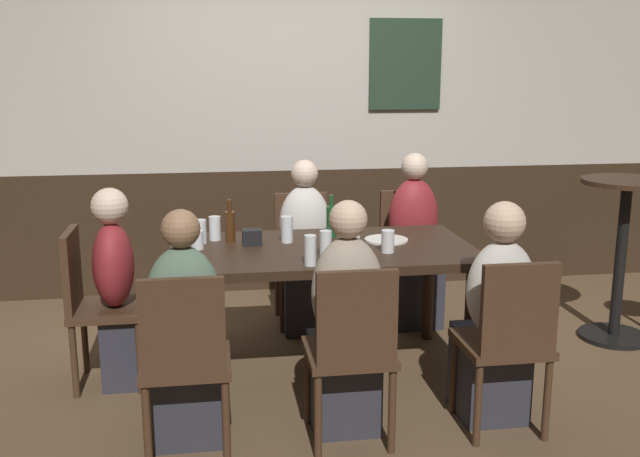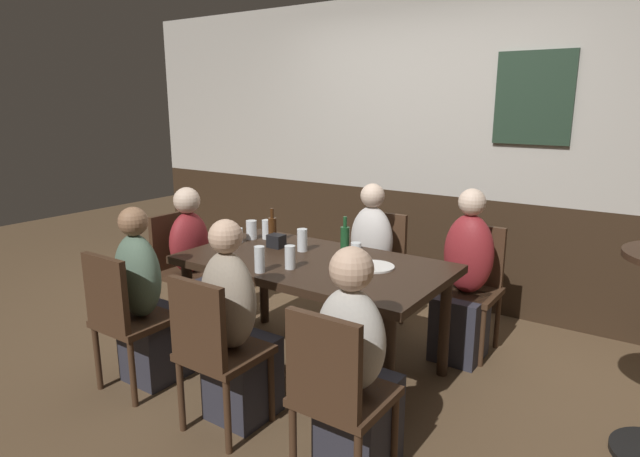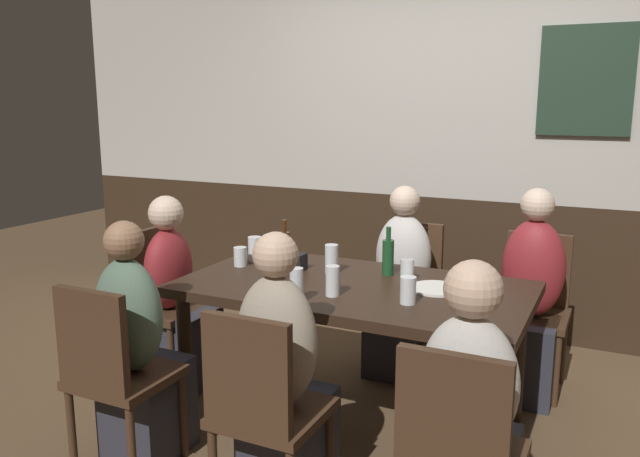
% 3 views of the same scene
% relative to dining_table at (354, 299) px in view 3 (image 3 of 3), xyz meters
% --- Properties ---
extents(ground_plane, '(12.00, 12.00, 0.00)m').
position_rel_dining_table_xyz_m(ground_plane, '(0.00, 0.00, -0.66)').
color(ground_plane, brown).
extents(wall_back, '(6.40, 0.13, 2.60)m').
position_rel_dining_table_xyz_m(wall_back, '(0.01, 1.65, 0.64)').
color(wall_back, '#332316').
rests_on(wall_back, ground_plane).
extents(dining_table, '(1.70, 0.93, 0.74)m').
position_rel_dining_table_xyz_m(dining_table, '(0.00, 0.00, 0.00)').
color(dining_table, black).
rests_on(dining_table, ground_plane).
extents(chair_left_near, '(0.40, 0.40, 0.88)m').
position_rel_dining_table_xyz_m(chair_left_near, '(-0.75, -0.88, -0.16)').
color(chair_left_near, '#422B1C').
rests_on(chair_left_near, ground_plane).
extents(chair_right_far, '(0.40, 0.40, 0.88)m').
position_rel_dining_table_xyz_m(chair_right_far, '(0.75, 0.88, -0.16)').
color(chair_right_far, '#422B1C').
rests_on(chair_right_far, ground_plane).
extents(chair_head_west, '(0.40, 0.40, 0.88)m').
position_rel_dining_table_xyz_m(chair_head_west, '(-1.27, 0.00, -0.16)').
color(chair_head_west, '#422B1C').
rests_on(chair_head_west, ground_plane).
extents(chair_right_near, '(0.40, 0.40, 0.88)m').
position_rel_dining_table_xyz_m(chair_right_near, '(0.75, -0.88, -0.16)').
color(chair_right_near, '#422B1C').
rests_on(chair_right_near, ground_plane).
extents(chair_mid_near, '(0.40, 0.40, 0.88)m').
position_rel_dining_table_xyz_m(chair_mid_near, '(0.00, -0.88, -0.16)').
color(chair_mid_near, '#422B1C').
rests_on(chair_mid_near, ground_plane).
extents(chair_mid_far, '(0.40, 0.40, 0.88)m').
position_rel_dining_table_xyz_m(chair_mid_far, '(0.00, 0.88, -0.16)').
color(chair_mid_far, '#422B1C').
rests_on(chair_mid_far, ground_plane).
extents(person_left_near, '(0.34, 0.37, 1.13)m').
position_rel_dining_table_xyz_m(person_left_near, '(-0.75, -0.72, -0.19)').
color(person_left_near, '#2D2D38').
rests_on(person_left_near, ground_plane).
extents(person_right_far, '(0.34, 0.37, 1.17)m').
position_rel_dining_table_xyz_m(person_right_far, '(0.75, 0.72, -0.17)').
color(person_right_far, '#2D2D38').
rests_on(person_right_far, ground_plane).
extents(person_head_west, '(0.37, 0.34, 1.11)m').
position_rel_dining_table_xyz_m(person_head_west, '(-1.10, 0.00, -0.19)').
color(person_head_west, '#2D2D38').
rests_on(person_head_west, ground_plane).
extents(person_right_near, '(0.34, 0.37, 1.12)m').
position_rel_dining_table_xyz_m(person_right_near, '(0.75, -0.72, -0.19)').
color(person_right_near, '#2D2D38').
rests_on(person_right_near, ground_plane).
extents(person_mid_near, '(0.34, 0.37, 1.15)m').
position_rel_dining_table_xyz_m(person_mid_near, '(0.00, -0.72, -0.18)').
color(person_mid_near, '#2D2D38').
rests_on(person_mid_near, ground_plane).
extents(person_mid_far, '(0.34, 0.37, 1.14)m').
position_rel_dining_table_xyz_m(person_mid_far, '(-0.00, 0.72, -0.18)').
color(person_mid_far, '#2D2D38').
rests_on(person_mid_far, ground_plane).
extents(tumbler_short, '(0.07, 0.07, 0.12)m').
position_rel_dining_table_xyz_m(tumbler_short, '(0.34, -0.17, 0.13)').
color(tumbler_short, silver).
rests_on(tumbler_short, dining_table).
extents(pint_glass_stout, '(0.07, 0.07, 0.10)m').
position_rel_dining_table_xyz_m(pint_glass_stout, '(-0.70, 0.06, 0.12)').
color(pint_glass_stout, silver).
rests_on(pint_glass_stout, dining_table).
extents(pint_glass_amber, '(0.07, 0.07, 0.11)m').
position_rel_dining_table_xyz_m(pint_glass_amber, '(0.22, 0.17, 0.13)').
color(pint_glass_amber, silver).
rests_on(pint_glass_amber, dining_table).
extents(pint_glass_pale, '(0.08, 0.08, 0.14)m').
position_rel_dining_table_xyz_m(pint_glass_pale, '(-0.68, 0.19, 0.14)').
color(pint_glass_pale, silver).
rests_on(pint_glass_pale, dining_table).
extents(highball_clear, '(0.07, 0.07, 0.15)m').
position_rel_dining_table_xyz_m(highball_clear, '(-0.19, 0.14, 0.14)').
color(highball_clear, silver).
rests_on(highball_clear, dining_table).
extents(beer_glass_tall, '(0.07, 0.07, 0.14)m').
position_rel_dining_table_xyz_m(beer_glass_tall, '(-0.02, -0.22, 0.14)').
color(beer_glass_tall, silver).
rests_on(beer_glass_tall, dining_table).
extents(beer_glass_half, '(0.07, 0.07, 0.14)m').
position_rel_dining_table_xyz_m(beer_glass_half, '(-0.60, 0.26, 0.14)').
color(beer_glass_half, silver).
rests_on(beer_glass_half, dining_table).
extents(tumbler_water, '(0.06, 0.06, 0.16)m').
position_rel_dining_table_xyz_m(tumbler_water, '(-0.12, -0.37, 0.15)').
color(tumbler_water, silver).
rests_on(tumbler_water, dining_table).
extents(beer_bottle_green, '(0.06, 0.06, 0.25)m').
position_rel_dining_table_xyz_m(beer_bottle_green, '(0.09, 0.24, 0.18)').
color(beer_bottle_green, '#194723').
rests_on(beer_bottle_green, dining_table).
extents(beer_bottle_brown, '(0.06, 0.06, 0.25)m').
position_rel_dining_table_xyz_m(beer_bottle_brown, '(-0.51, 0.22, 0.17)').
color(beer_bottle_brown, '#42230F').
rests_on(beer_bottle_brown, dining_table).
extents(plate_white_large, '(0.25, 0.25, 0.01)m').
position_rel_dining_table_xyz_m(plate_white_large, '(0.39, 0.09, 0.08)').
color(plate_white_large, white).
rests_on(plate_white_large, dining_table).
extents(condiment_caddy, '(0.11, 0.09, 0.09)m').
position_rel_dining_table_xyz_m(condiment_caddy, '(-0.39, 0.11, 0.12)').
color(condiment_caddy, black).
rests_on(condiment_caddy, dining_table).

